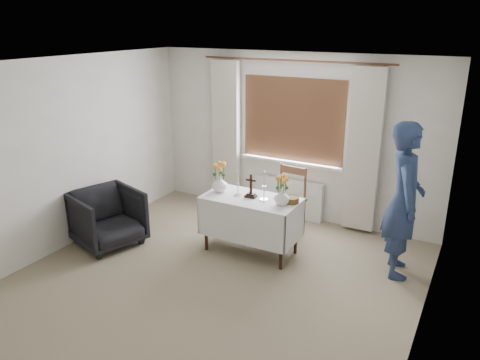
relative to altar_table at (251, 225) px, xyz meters
name	(u,v)px	position (x,y,z in m)	size (l,w,h in m)	color
ground	(205,289)	(-0.03, -1.08, -0.38)	(5.00, 5.00, 0.00)	gray
altar_table	(251,225)	(0.00, 0.00, 0.00)	(1.24, 0.64, 0.76)	white
wooden_chair	(286,202)	(0.18, 0.73, 0.10)	(0.45, 0.45, 0.97)	brown
armchair	(107,218)	(-1.81, -0.73, 0.00)	(0.82, 0.84, 0.77)	black
person	(404,200)	(1.80, 0.39, 0.55)	(0.68, 0.45, 1.87)	navy
radiator	(289,198)	(-0.03, 1.34, -0.08)	(1.10, 0.10, 0.60)	silver
wooden_cross	(251,186)	(-0.01, 0.02, 0.54)	(0.15, 0.10, 0.31)	black
candlestick_left	(238,183)	(-0.19, 0.00, 0.55)	(0.10, 0.10, 0.34)	silver
candlestick_right	(264,186)	(0.18, 0.02, 0.57)	(0.11, 0.11, 0.38)	silver
flower_vase_left	(220,184)	(-0.47, 0.01, 0.49)	(0.21, 0.21, 0.22)	white
flower_vase_right	(282,197)	(0.43, -0.03, 0.48)	(0.19, 0.19, 0.20)	white
wicker_basket	(291,200)	(0.51, 0.10, 0.42)	(0.20, 0.20, 0.07)	brown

